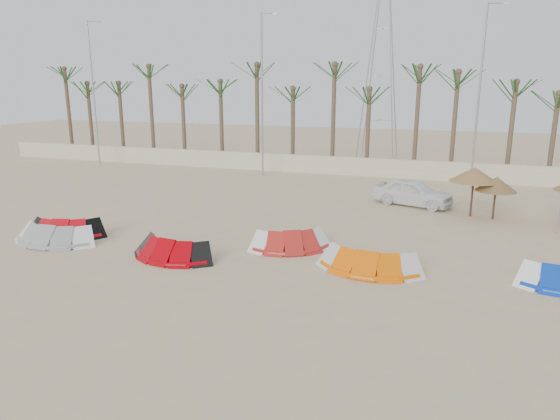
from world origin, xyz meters
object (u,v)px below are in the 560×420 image
(kite_grey, at_px, (59,231))
(kite_orange, at_px, (370,257))
(kite_red_mid, at_px, (176,246))
(parasol_mid, at_px, (496,184))
(parasol_left, at_px, (474,175))
(kite_red_left, at_px, (69,226))
(car, at_px, (413,192))
(kite_red_right, at_px, (293,238))

(kite_grey, bearing_deg, kite_orange, 4.15)
(kite_grey, bearing_deg, kite_red_mid, -1.42)
(kite_orange, bearing_deg, kite_grey, -175.85)
(kite_orange, height_order, parasol_mid, parasol_mid)
(parasol_left, relative_size, parasol_mid, 1.17)
(kite_grey, distance_m, kite_red_left, 0.88)
(kite_red_mid, bearing_deg, parasol_mid, 39.05)
(kite_red_left, height_order, parasol_left, parasol_left)
(kite_red_left, bearing_deg, kite_grey, -76.94)
(parasol_left, relative_size, car, 0.59)
(kite_red_right, height_order, parasol_mid, parasol_mid)
(car, bearing_deg, kite_orange, -166.67)
(kite_red_left, bearing_deg, parasol_mid, 26.02)
(kite_grey, height_order, kite_orange, same)
(kite_red_mid, relative_size, car, 0.83)
(kite_orange, relative_size, parasol_left, 1.50)
(kite_red_mid, height_order, parasol_mid, parasol_mid)
(kite_grey, distance_m, car, 17.62)
(kite_red_mid, xyz_separation_m, parasol_left, (10.87, 9.87, 1.69))
(kite_red_left, xyz_separation_m, kite_red_mid, (5.83, -1.00, -0.00))
(parasol_left, height_order, parasol_mid, parasol_left)
(parasol_left, bearing_deg, kite_red_mid, -137.76)
(kite_red_right, distance_m, car, 9.77)
(kite_grey, xyz_separation_m, car, (13.61, 11.19, 0.29))
(kite_red_mid, xyz_separation_m, kite_red_right, (3.94, 2.44, -0.00))
(kite_grey, bearing_deg, kite_red_left, 103.06)
(kite_orange, distance_m, parasol_mid, 9.85)
(kite_red_mid, bearing_deg, parasol_left, 42.24)
(kite_grey, distance_m, kite_red_right, 9.84)
(kite_grey, height_order, parasol_mid, parasol_mid)
(parasol_mid, distance_m, car, 4.39)
(parasol_mid, height_order, car, parasol_mid)
(kite_orange, height_order, car, car)
(kite_red_right, distance_m, parasol_left, 10.31)
(kite_red_left, relative_size, parasol_mid, 1.75)
(kite_red_left, height_order, car, car)
(kite_red_left, xyz_separation_m, parasol_left, (16.70, 8.88, 1.69))
(kite_orange, bearing_deg, kite_red_mid, -171.57)
(kite_red_mid, distance_m, kite_orange, 7.31)
(car, bearing_deg, kite_red_left, 144.29)
(kite_grey, distance_m, parasol_left, 19.24)
(kite_red_left, distance_m, kite_orange, 13.06)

